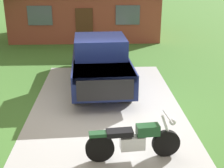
{
  "coord_description": "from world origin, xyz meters",
  "views": [
    {
      "loc": [
        -0.19,
        -8.76,
        4.11
      ],
      "look_at": [
        0.17,
        -0.2,
        0.9
      ],
      "focal_mm": 48.7,
      "sensor_mm": 36.0,
      "label": 1
    }
  ],
  "objects": [
    {
      "name": "pickup_truck",
      "position": [
        -0.2,
        2.4,
        0.95
      ],
      "size": [
        2.3,
        5.72,
        1.9
      ],
      "color": "black",
      "rests_on": "ground"
    },
    {
      "name": "ground_plane",
      "position": [
        0.0,
        0.0,
        0.0
      ],
      "size": [
        80.0,
        80.0,
        0.0
      ],
      "primitive_type": "plane",
      "color": "#417330"
    },
    {
      "name": "motorcycle",
      "position": [
        0.57,
        -2.75,
        0.47
      ],
      "size": [
        2.21,
        0.7,
        1.09
      ],
      "color": "black",
      "rests_on": "ground"
    },
    {
      "name": "neighbor_house",
      "position": [
        -1.06,
        11.53,
        1.79
      ],
      "size": [
        9.6,
        5.6,
        3.5
      ],
      "color": "brown",
      "rests_on": "ground"
    },
    {
      "name": "driveway_pad",
      "position": [
        0.0,
        0.0,
        0.0
      ],
      "size": [
        4.74,
        8.75,
        0.01
      ],
      "primitive_type": "cube",
      "color": "#ABABAB",
      "rests_on": "ground"
    }
  ]
}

